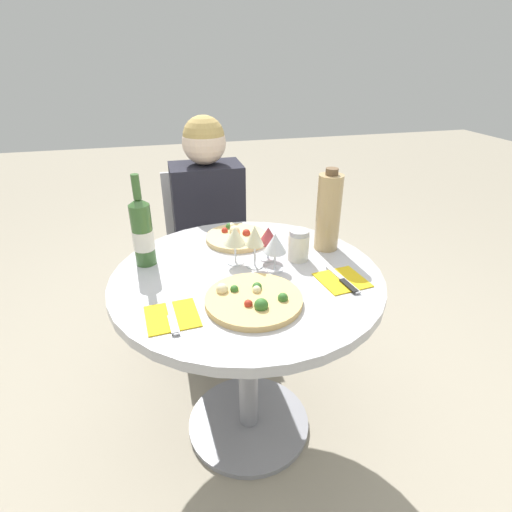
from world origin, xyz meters
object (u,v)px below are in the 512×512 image
object	(u,v)px
dining_table	(247,311)
seated_diner	(212,246)
chair_behind_diner	(209,256)
tall_carafe	(328,212)
pizza_large	(253,299)
wine_bottle	(142,232)

from	to	relation	value
dining_table	seated_diner	size ratio (longest dim) A/B	0.79
chair_behind_diner	tall_carafe	size ratio (longest dim) A/B	2.77
dining_table	seated_diner	bearing A→B (deg)	92.68
pizza_large	dining_table	bearing A→B (deg)	82.83
chair_behind_diner	pizza_large	world-z (taller)	chair_behind_diner
seated_diner	tall_carafe	size ratio (longest dim) A/B	3.75
dining_table	pizza_large	world-z (taller)	pizza_large
chair_behind_diner	pizza_large	distance (m)	1.06
seated_diner	wine_bottle	size ratio (longest dim) A/B	3.59
pizza_large	tall_carafe	size ratio (longest dim) A/B	0.95
dining_table	pizza_large	distance (m)	0.25
tall_carafe	pizza_large	bearing A→B (deg)	-140.47
chair_behind_diner	seated_diner	world-z (taller)	seated_diner
seated_diner	wine_bottle	distance (m)	0.68
dining_table	tall_carafe	bearing A→B (deg)	19.14
dining_table	pizza_large	size ratio (longest dim) A/B	3.13
wine_bottle	seated_diner	bearing A→B (deg)	58.90
seated_diner	pizza_large	distance (m)	0.88
chair_behind_diner	pizza_large	size ratio (longest dim) A/B	2.90
dining_table	wine_bottle	size ratio (longest dim) A/B	2.85
chair_behind_diner	seated_diner	distance (m)	0.19
pizza_large	wine_bottle	xyz separation A→B (m)	(-0.31, 0.34, 0.11)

